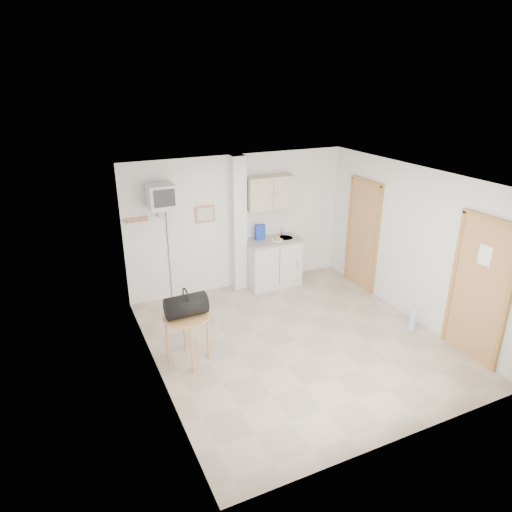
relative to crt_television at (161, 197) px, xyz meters
name	(u,v)px	position (x,y,z in m)	size (l,w,h in m)	color
ground	(297,341)	(1.45, -2.02, -1.94)	(4.50, 4.50, 0.00)	#B3A18D
room_envelope	(312,242)	(1.69, -1.93, -0.40)	(4.24, 4.54, 2.55)	white
kitchenette	(272,245)	(2.02, -0.02, -1.13)	(1.03, 0.58, 2.10)	silver
crt_television	(161,197)	(0.00, 0.00, 0.00)	(0.44, 0.45, 2.15)	slate
round_table	(187,321)	(-0.20, -1.83, -1.30)	(0.65, 0.65, 0.74)	#B78348
duffel_bag	(186,305)	(-0.20, -1.85, -1.04)	(0.57, 0.32, 0.41)	black
water_bottle	(413,319)	(3.32, -2.46, -1.78)	(0.11, 0.11, 0.34)	#AEC9F1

